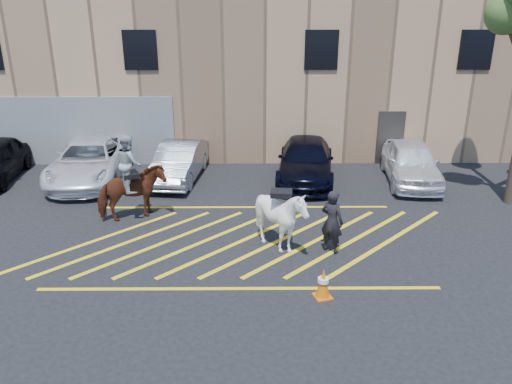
{
  "coord_description": "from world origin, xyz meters",
  "views": [
    {
      "loc": [
        0.33,
        -12.96,
        6.3
      ],
      "look_at": [
        0.42,
        0.2,
        1.3
      ],
      "focal_mm": 35.0,
      "sensor_mm": 36.0,
      "label": 1
    }
  ],
  "objects_px": {
    "car_silver_sedan": "(179,162)",
    "traffic_cone": "(323,283)",
    "car_white_suv": "(411,162)",
    "car_white_pickup": "(89,161)",
    "car_blue_suv": "(306,160)",
    "saddled_white": "(281,218)",
    "mounted_bay": "(131,186)",
    "handler": "(332,221)"
  },
  "relations": [
    {
      "from": "car_white_pickup",
      "to": "mounted_bay",
      "type": "xyz_separation_m",
      "value": [
        2.43,
        -3.68,
        0.34
      ]
    },
    {
      "from": "car_white_suv",
      "to": "mounted_bay",
      "type": "height_order",
      "value": "mounted_bay"
    },
    {
      "from": "car_white_pickup",
      "to": "car_white_suv",
      "type": "relative_size",
      "value": 1.2
    },
    {
      "from": "car_silver_sedan",
      "to": "car_white_suv",
      "type": "xyz_separation_m",
      "value": [
        8.68,
        -0.31,
        0.07
      ]
    },
    {
      "from": "mounted_bay",
      "to": "car_white_suv",
      "type": "bearing_deg",
      "value": 19.59
    },
    {
      "from": "car_white_pickup",
      "to": "traffic_cone",
      "type": "relative_size",
      "value": 7.31
    },
    {
      "from": "car_silver_sedan",
      "to": "car_white_suv",
      "type": "bearing_deg",
      "value": 4.31
    },
    {
      "from": "car_white_pickup",
      "to": "car_blue_suv",
      "type": "xyz_separation_m",
      "value": [
        8.14,
        0.09,
        -0.02
      ]
    },
    {
      "from": "car_blue_suv",
      "to": "traffic_cone",
      "type": "distance_m",
      "value": 8.25
    },
    {
      "from": "car_white_pickup",
      "to": "saddled_white",
      "type": "bearing_deg",
      "value": -43.84
    },
    {
      "from": "car_silver_sedan",
      "to": "car_blue_suv",
      "type": "relative_size",
      "value": 0.84
    },
    {
      "from": "car_white_pickup",
      "to": "saddled_white",
      "type": "xyz_separation_m",
      "value": [
        6.88,
        -5.77,
        0.18
      ]
    },
    {
      "from": "mounted_bay",
      "to": "saddled_white",
      "type": "xyz_separation_m",
      "value": [
        4.46,
        -2.09,
        -0.16
      ]
    },
    {
      "from": "mounted_bay",
      "to": "traffic_cone",
      "type": "bearing_deg",
      "value": -40.1
    },
    {
      "from": "car_blue_suv",
      "to": "traffic_cone",
      "type": "relative_size",
      "value": 6.86
    },
    {
      "from": "car_silver_sedan",
      "to": "car_blue_suv",
      "type": "height_order",
      "value": "car_blue_suv"
    },
    {
      "from": "car_white_pickup",
      "to": "car_silver_sedan",
      "type": "xyz_separation_m",
      "value": [
        3.35,
        0.06,
        -0.05
      ]
    },
    {
      "from": "car_white_pickup",
      "to": "car_blue_suv",
      "type": "relative_size",
      "value": 1.07
    },
    {
      "from": "car_blue_suv",
      "to": "handler",
      "type": "xyz_separation_m",
      "value": [
        0.09,
        -5.98,
        0.15
      ]
    },
    {
      "from": "handler",
      "to": "mounted_bay",
      "type": "height_order",
      "value": "mounted_bay"
    },
    {
      "from": "handler",
      "to": "traffic_cone",
      "type": "bearing_deg",
      "value": 114.23
    },
    {
      "from": "mounted_bay",
      "to": "traffic_cone",
      "type": "height_order",
      "value": "mounted_bay"
    },
    {
      "from": "car_silver_sedan",
      "to": "handler",
      "type": "height_order",
      "value": "handler"
    },
    {
      "from": "car_white_suv",
      "to": "traffic_cone",
      "type": "distance_m",
      "value": 8.99
    },
    {
      "from": "handler",
      "to": "saddled_white",
      "type": "bearing_deg",
      "value": 32.08
    },
    {
      "from": "car_white_pickup",
      "to": "handler",
      "type": "height_order",
      "value": "handler"
    },
    {
      "from": "car_blue_suv",
      "to": "car_white_pickup",
      "type": "bearing_deg",
      "value": -172.27
    },
    {
      "from": "car_silver_sedan",
      "to": "traffic_cone",
      "type": "height_order",
      "value": "car_silver_sedan"
    },
    {
      "from": "car_silver_sedan",
      "to": "car_white_suv",
      "type": "distance_m",
      "value": 8.69
    },
    {
      "from": "car_white_pickup",
      "to": "car_blue_suv",
      "type": "bearing_deg",
      "value": -3.22
    },
    {
      "from": "car_white_pickup",
      "to": "traffic_cone",
      "type": "xyz_separation_m",
      "value": [
        7.72,
        -8.14,
        -0.38
      ]
    },
    {
      "from": "handler",
      "to": "saddled_white",
      "type": "height_order",
      "value": "saddled_white"
    },
    {
      "from": "saddled_white",
      "to": "traffic_cone",
      "type": "bearing_deg",
      "value": -70.5
    },
    {
      "from": "car_blue_suv",
      "to": "car_silver_sedan",
      "type": "bearing_deg",
      "value": -172.47
    },
    {
      "from": "handler",
      "to": "saddled_white",
      "type": "distance_m",
      "value": 1.36
    },
    {
      "from": "car_blue_suv",
      "to": "traffic_cone",
      "type": "height_order",
      "value": "car_blue_suv"
    },
    {
      "from": "car_blue_suv",
      "to": "mounted_bay",
      "type": "height_order",
      "value": "mounted_bay"
    },
    {
      "from": "car_silver_sedan",
      "to": "traffic_cone",
      "type": "xyz_separation_m",
      "value": [
        4.37,
        -8.19,
        -0.33
      ]
    },
    {
      "from": "car_silver_sedan",
      "to": "mounted_bay",
      "type": "bearing_deg",
      "value": -97.52
    },
    {
      "from": "saddled_white",
      "to": "traffic_cone",
      "type": "xyz_separation_m",
      "value": [
        0.84,
        -2.37,
        -0.56
      ]
    },
    {
      "from": "car_white_suv",
      "to": "saddled_white",
      "type": "height_order",
      "value": "saddled_white"
    },
    {
      "from": "car_silver_sedan",
      "to": "car_white_pickup",
      "type": "bearing_deg",
      "value": -172.65
    }
  ]
}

